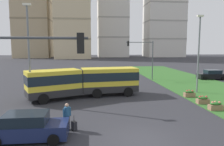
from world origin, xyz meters
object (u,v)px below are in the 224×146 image
object	(u,v)px
traffic_light_near_left	(13,79)
traffic_light_far_right	(144,53)
pedestrian_crossing	(67,115)
articulated_bus	(85,82)
flower_planter_2	(203,100)
apartment_tower_eastcentre	(164,23)
car_black_sedan	(212,75)
car_silver_hatch	(71,75)
flower_planter_3	(189,94)
car_navy_sedan	(28,127)
streetlight_left	(29,50)
apartment_tower_west	(33,11)
streetlight_median	(199,51)
flower_planter_1	(216,106)
apartment_tower_centre	(112,19)
rolling_suitcase	(74,126)

from	to	relation	value
traffic_light_near_left	traffic_light_far_right	xyz separation A→B (m)	(11.60, 25.00, 0.20)
pedestrian_crossing	traffic_light_far_right	distance (m)	22.60
articulated_bus	flower_planter_2	bearing A→B (deg)	-20.92
apartment_tower_eastcentre	car_black_sedan	bearing A→B (deg)	-103.70
car_silver_hatch	flower_planter_3	bearing A→B (deg)	-45.65
car_black_sedan	car_silver_hatch	distance (m)	23.00
flower_planter_3	traffic_light_far_right	bearing A→B (deg)	98.34
articulated_bus	traffic_light_near_left	distance (m)	14.59
car_black_sedan	car_navy_sedan	bearing A→B (deg)	-138.48
streetlight_left	traffic_light_far_right	bearing A→B (deg)	42.91
articulated_bus	car_black_sedan	bearing A→B (deg)	26.66
streetlight_left	apartment_tower_west	size ratio (longest dim) A/B	0.21
pedestrian_crossing	flower_planter_3	xyz separation A→B (m)	(11.91, 7.64, -0.58)
articulated_bus	car_navy_sedan	bearing A→B (deg)	-105.92
flower_planter_2	streetlight_median	xyz separation A→B (m)	(1.90, 4.83, 4.44)
car_black_sedan	car_navy_sedan	world-z (taller)	same
flower_planter_1	streetlight_left	world-z (taller)	streetlight_left
flower_planter_1	flower_planter_3	xyz separation A→B (m)	(0.00, 4.77, 0.00)
car_navy_sedan	flower_planter_2	bearing A→B (deg)	24.19
traffic_light_near_left	apartment_tower_west	distance (m)	105.92
traffic_light_far_right	flower_planter_3	bearing A→B (deg)	-81.66
apartment_tower_west	apartment_tower_eastcentre	size ratio (longest dim) A/B	1.24
car_black_sedan	car_navy_sedan	size ratio (longest dim) A/B	1.02
car_navy_sedan	traffic_light_far_right	size ratio (longest dim) A/B	0.71
car_navy_sedan	flower_planter_1	xyz separation A→B (m)	(13.97, 4.22, -0.33)
flower_planter_2	traffic_light_near_left	world-z (taller)	traffic_light_near_left
flower_planter_1	apartment_tower_west	distance (m)	103.16
flower_planter_1	apartment_tower_centre	world-z (taller)	apartment_tower_centre
car_navy_sedan	streetlight_left	distance (m)	9.42
apartment_tower_eastcentre	traffic_light_far_right	bearing A→B (deg)	-111.16
streetlight_left	apartment_tower_centre	distance (m)	97.50
pedestrian_crossing	streetlight_median	size ratio (longest dim) A/B	0.20
car_navy_sedan	rolling_suitcase	xyz separation A→B (m)	(2.51, 1.14, -0.44)
apartment_tower_centre	apartment_tower_eastcentre	distance (m)	27.19
pedestrian_crossing	streetlight_median	world-z (taller)	streetlight_median
apartment_tower_west	car_black_sedan	bearing A→B (deg)	-58.70
apartment_tower_centre	apartment_tower_eastcentre	size ratio (longest dim) A/B	1.09
car_black_sedan	rolling_suitcase	size ratio (longest dim) A/B	4.61
pedestrian_crossing	flower_planter_2	xyz separation A→B (m)	(11.91, 4.93, -0.58)
car_silver_hatch	apartment_tower_west	size ratio (longest dim) A/B	0.10
car_navy_sedan	articulated_bus	bearing A→B (deg)	74.08
car_silver_hatch	apartment_tower_west	world-z (taller)	apartment_tower_west
flower_planter_2	streetlight_median	bearing A→B (deg)	68.51
articulated_bus	streetlight_median	distance (m)	13.29
flower_planter_2	streetlight_left	distance (m)	16.69
car_silver_hatch	flower_planter_1	size ratio (longest dim) A/B	4.12
pedestrian_crossing	apartment_tower_eastcentre	xyz separation A→B (m)	(40.85, 99.38, 16.96)
streetlight_median	articulated_bus	bearing A→B (deg)	-177.21
car_silver_hatch	apartment_tower_eastcentre	xyz separation A→B (m)	(42.41, 77.96, 17.21)
car_navy_sedan	apartment_tower_centre	bearing A→B (deg)	81.24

